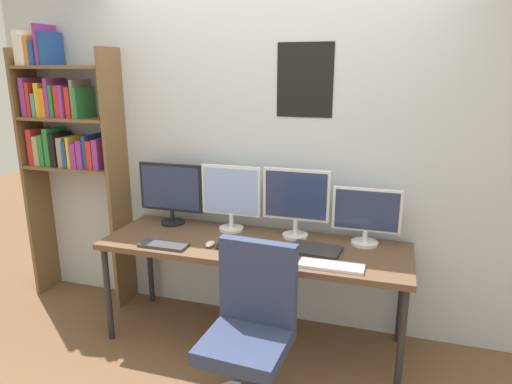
% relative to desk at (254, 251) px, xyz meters
% --- Properties ---
extents(wall_back, '(4.48, 0.11, 2.60)m').
position_rel_desk_xyz_m(wall_back, '(0.00, 0.42, 0.61)').
color(wall_back, silver).
rests_on(wall_back, ground_plane).
extents(desk, '(2.08, 0.68, 0.74)m').
position_rel_desk_xyz_m(desk, '(0.00, 0.00, 0.00)').
color(desk, brown).
rests_on(desk, ground_plane).
extents(bookshelf, '(0.83, 0.28, 2.21)m').
position_rel_desk_xyz_m(bookshelf, '(-1.64, 0.23, 0.70)').
color(bookshelf, brown).
rests_on(bookshelf, ground_plane).
extents(office_chair, '(0.52, 0.52, 0.99)m').
position_rel_desk_xyz_m(office_chair, '(0.19, -0.69, -0.29)').
color(office_chair, '#2D2D33').
rests_on(office_chair, ground_plane).
extents(monitor_far_left, '(0.51, 0.18, 0.47)m').
position_rel_desk_xyz_m(monitor_far_left, '(-0.72, 0.21, 0.31)').
color(monitor_far_left, black).
rests_on(monitor_far_left, desk).
extents(monitor_center_left, '(0.44, 0.18, 0.48)m').
position_rel_desk_xyz_m(monitor_center_left, '(-0.24, 0.21, 0.32)').
color(monitor_center_left, silver).
rests_on(monitor_center_left, desk).
extents(monitor_center_right, '(0.47, 0.18, 0.49)m').
position_rel_desk_xyz_m(monitor_center_right, '(0.24, 0.21, 0.33)').
color(monitor_center_right, silver).
rests_on(monitor_center_right, desk).
extents(monitor_far_right, '(0.45, 0.18, 0.39)m').
position_rel_desk_xyz_m(monitor_far_right, '(0.72, 0.21, 0.26)').
color(monitor_far_right, silver).
rests_on(monitor_far_right, desk).
extents(keyboard_left, '(0.33, 0.13, 0.02)m').
position_rel_desk_xyz_m(keyboard_left, '(-0.56, -0.23, 0.06)').
color(keyboard_left, '#38383D').
rests_on(keyboard_left, desk).
extents(keyboard_right, '(0.39, 0.13, 0.02)m').
position_rel_desk_xyz_m(keyboard_right, '(0.56, -0.23, 0.06)').
color(keyboard_right, silver).
rests_on(keyboard_right, desk).
extents(mouse_left_side, '(0.06, 0.10, 0.03)m').
position_rel_desk_xyz_m(mouse_left_side, '(-0.19, -0.13, 0.07)').
color(mouse_left_side, black).
rests_on(mouse_left_side, desk).
extents(mouse_right_side, '(0.06, 0.10, 0.03)m').
position_rel_desk_xyz_m(mouse_right_side, '(-0.26, -0.13, 0.07)').
color(mouse_right_side, silver).
rests_on(mouse_right_side, desk).
extents(laptop_closed, '(0.34, 0.25, 0.02)m').
position_rel_desk_xyz_m(laptop_closed, '(0.43, -0.02, 0.06)').
color(laptop_closed, '#2D2D2D').
rests_on(laptop_closed, desk).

